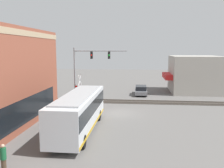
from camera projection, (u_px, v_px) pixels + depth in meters
ground_plane at (118, 113)px, 27.53m from camera, size 120.00×120.00×0.00m
shop_building at (194, 74)px, 40.66m from camera, size 8.14×8.66×5.90m
city_bus at (79, 111)px, 21.22m from camera, size 11.16×2.59×3.26m
traffic_signal_gantry at (88, 64)px, 31.37m from camera, size 0.42×6.71×7.18m
crossing_signal at (80, 87)px, 31.50m from camera, size 1.41×1.18×3.81m
rail_track_near at (122, 101)px, 33.44m from camera, size 2.60×60.00×0.15m
parked_car_grey at (141, 90)px, 38.49m from camera, size 4.83×1.82×1.41m
pedestrian_by_lamp at (3, 158)px, 14.06m from camera, size 0.34×0.34×1.71m
pedestrian_at_crossing at (83, 96)px, 32.53m from camera, size 0.34×0.34×1.84m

